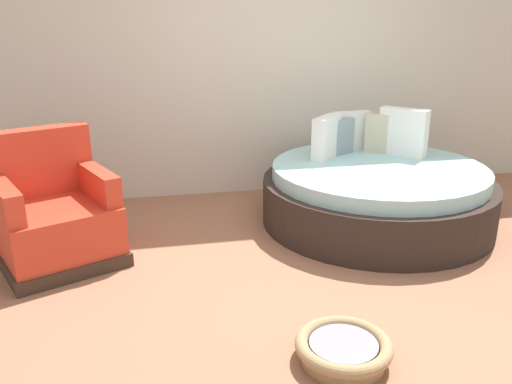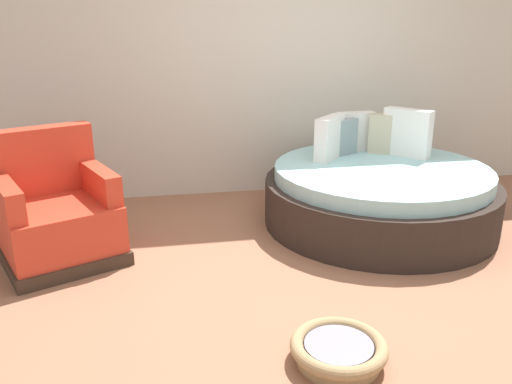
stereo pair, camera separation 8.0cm
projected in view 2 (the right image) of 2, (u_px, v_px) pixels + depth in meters
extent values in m
cube|color=#936047|center=(331.00, 285.00, 3.56)|extent=(8.00, 8.00, 0.02)
cube|color=beige|center=(268.00, 29.00, 5.03)|extent=(8.00, 0.12, 3.20)
cylinder|color=#2D231E|center=(379.00, 202.00, 4.54)|extent=(1.97, 1.97, 0.39)
cylinder|color=#9ED1D6|center=(381.00, 173.00, 4.46)|extent=(1.81, 1.81, 0.12)
cube|color=white|center=(407.00, 133.00, 4.71)|extent=(0.37, 0.40, 0.43)
cube|color=#BCB293|center=(389.00, 134.00, 4.81)|extent=(0.37, 0.28, 0.36)
cube|color=white|center=(355.00, 131.00, 4.92)|extent=(0.37, 0.14, 0.36)
cube|color=gray|center=(340.00, 137.00, 4.77)|extent=(0.34, 0.25, 0.32)
cube|color=white|center=(329.00, 138.00, 4.63)|extent=(0.34, 0.36, 0.37)
cube|color=#38281E|center=(63.00, 253.00, 3.91)|extent=(1.05, 1.05, 0.10)
cube|color=red|center=(59.00, 225.00, 3.84)|extent=(1.00, 1.00, 0.34)
cube|color=red|center=(41.00, 160.00, 3.94)|extent=(0.76, 0.46, 0.50)
cube|color=red|center=(6.00, 197.00, 3.57)|extent=(0.39, 0.67, 0.22)
cube|color=red|center=(98.00, 181.00, 3.92)|extent=(0.39, 0.67, 0.22)
cylinder|color=#9E7F56|center=(338.00, 357.00, 2.75)|extent=(0.44, 0.44, 0.06)
torus|color=#9E7F56|center=(339.00, 347.00, 2.72)|extent=(0.51, 0.51, 0.07)
cylinder|color=gray|center=(339.00, 348.00, 2.73)|extent=(0.36, 0.36, 0.05)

